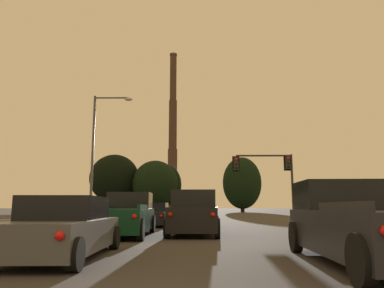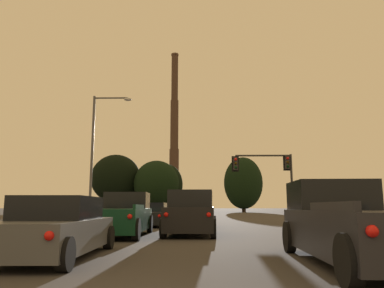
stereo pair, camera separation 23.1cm
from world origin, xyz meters
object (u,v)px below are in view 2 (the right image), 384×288
object	(u,v)px
street_lamp	(98,145)
smokestack	(174,146)
pickup_truck_left_lane_second	(122,216)
traffic_light_overhead_right	(271,170)
suv_center_lane_second	(191,213)
sedan_center_lane_front	(195,216)
sedan_left_lane_front	(152,215)
sedan_left_lane_third	(55,229)
pickup_truck_right_lane_third	(352,225)

from	to	relation	value
street_lamp	smokestack	distance (m)	111.42
pickup_truck_left_lane_second	traffic_light_overhead_right	bearing A→B (deg)	55.95
traffic_light_overhead_right	street_lamp	bearing A→B (deg)	-175.08
street_lamp	pickup_truck_left_lane_second	bearing A→B (deg)	-70.01
suv_center_lane_second	sedan_center_lane_front	xyz separation A→B (m)	(0.07, 6.06, -0.23)
sedan_center_lane_front	smokestack	world-z (taller)	smokestack
suv_center_lane_second	smokestack	distance (m)	124.73
sedan_left_lane_front	traffic_light_overhead_right	size ratio (longest dim) A/B	0.89
suv_center_lane_second	sedan_left_lane_front	size ratio (longest dim) A/B	1.05
suv_center_lane_second	pickup_truck_left_lane_second	xyz separation A→B (m)	(-2.90, -0.50, -0.09)
sedan_left_lane_third	traffic_light_overhead_right	xyz separation A→B (m)	(9.13, 20.81, 3.39)
sedan_center_lane_front	suv_center_lane_second	bearing A→B (deg)	-89.95
street_lamp	smokestack	world-z (taller)	smokestack
sedan_left_lane_third	sedan_center_lane_front	xyz separation A→B (m)	(3.14, 13.38, 0.00)
suv_center_lane_second	pickup_truck_left_lane_second	bearing A→B (deg)	-167.78
pickup_truck_left_lane_second	sedan_left_lane_third	size ratio (longest dim) A/B	1.17
pickup_truck_left_lane_second	sedan_left_lane_third	xyz separation A→B (m)	(-0.17, -6.82, -0.14)
pickup_truck_left_lane_second	sedan_center_lane_front	size ratio (longest dim) A/B	1.17
sedan_center_lane_front	traffic_light_overhead_right	world-z (taller)	traffic_light_overhead_right
sedan_left_lane_front	sedan_left_lane_third	bearing A→B (deg)	-91.52
smokestack	sedan_left_lane_front	bearing A→B (deg)	-86.83
pickup_truck_right_lane_third	smokestack	size ratio (longest dim) A/B	0.09
pickup_truck_right_lane_third	sedan_center_lane_front	world-z (taller)	pickup_truck_right_lane_third
sedan_left_lane_third	sedan_center_lane_front	distance (m)	13.74
pickup_truck_right_lane_third	sedan_left_lane_front	bearing A→B (deg)	114.54
pickup_truck_left_lane_second	sedan_center_lane_front	distance (m)	7.20
suv_center_lane_second	traffic_light_overhead_right	xyz separation A→B (m)	(6.07, 13.49, 3.16)
sedan_left_lane_front	sedan_center_lane_front	world-z (taller)	same
suv_center_lane_second	pickup_truck_right_lane_third	world-z (taller)	suv_center_lane_second
pickup_truck_left_lane_second	sedan_center_lane_front	world-z (taller)	pickup_truck_left_lane_second
pickup_truck_right_lane_third	street_lamp	size ratio (longest dim) A/B	0.56
traffic_light_overhead_right	sedan_center_lane_front	bearing A→B (deg)	-128.87
suv_center_lane_second	traffic_light_overhead_right	bearing A→B (deg)	68.18
suv_center_lane_second	pickup_truck_left_lane_second	distance (m)	2.94
sedan_center_lane_front	street_lamp	xyz separation A→B (m)	(-7.63, 6.26, 5.27)
pickup_truck_right_lane_third	street_lamp	distance (m)	23.82
sedan_center_lane_front	pickup_truck_left_lane_second	bearing A→B (deg)	-113.63
traffic_light_overhead_right	smokestack	distance (m)	111.59
pickup_truck_left_lane_second	traffic_light_overhead_right	size ratio (longest dim) A/B	1.04
sedan_left_lane_third	sedan_left_lane_front	distance (m)	14.32
pickup_truck_left_lane_second	street_lamp	size ratio (longest dim) A/B	0.56
suv_center_lane_second	smokestack	xyz separation A→B (m)	(-8.96, 122.32, 22.71)
pickup_truck_right_lane_third	traffic_light_overhead_right	bearing A→B (deg)	85.78
pickup_truck_right_lane_third	traffic_light_overhead_right	distance (m)	21.96
sedan_left_lane_third	sedan_left_lane_front	bearing A→B (deg)	86.39
suv_center_lane_second	sedan_left_lane_front	xyz separation A→B (m)	(-2.57, 6.99, -0.23)
pickup_truck_left_lane_second	sedan_left_lane_third	world-z (taller)	pickup_truck_left_lane_second
suv_center_lane_second	street_lamp	size ratio (longest dim) A/B	0.50
pickup_truck_right_lane_third	sedan_left_lane_front	size ratio (longest dim) A/B	1.18
sedan_left_lane_front	sedan_center_lane_front	size ratio (longest dim) A/B	1.00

